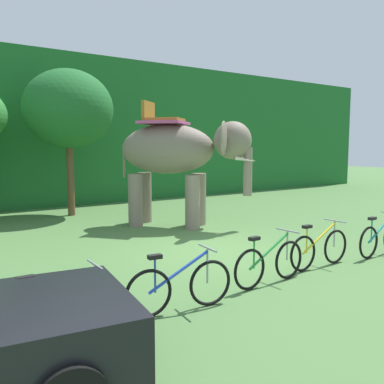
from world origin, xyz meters
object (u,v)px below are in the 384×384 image
at_px(tree_left, 68,109).
at_px(elephant, 178,154).
at_px(bike_blue, 180,286).
at_px(bike_yellow, 320,248).
at_px(bike_white, 61,311).
at_px(bike_teal, 381,238).
at_px(bike_green, 270,263).

xyz_separation_m(tree_left, elephant, (2.05, -3.80, -1.50)).
xyz_separation_m(bike_blue, bike_yellow, (3.52, 0.30, 0.00)).
distance_m(bike_white, bike_blue, 1.73).
bearing_deg(bike_yellow, bike_blue, -175.15).
distance_m(tree_left, bike_teal, 10.60).
bearing_deg(bike_white, bike_blue, -1.89).
distance_m(elephant, bike_green, 5.99).
bearing_deg(tree_left, bike_blue, -99.04).
bearing_deg(bike_yellow, bike_white, -177.36).
relative_size(bike_white, bike_yellow, 1.00).
bearing_deg(bike_teal, elephant, 108.81).
bearing_deg(bike_teal, bike_green, -179.91).
bearing_deg(tree_left, elephant, -61.65).
xyz_separation_m(tree_left, bike_teal, (3.92, -9.27, -3.32)).
distance_m(bike_blue, bike_green, 1.96).
xyz_separation_m(elephant, bike_green, (-1.59, -5.48, -1.82)).
height_order(bike_blue, bike_yellow, same).
xyz_separation_m(elephant, bike_teal, (1.86, -5.47, -1.82)).
distance_m(tree_left, bike_green, 9.86).
bearing_deg(bike_green, bike_blue, -176.21).
bearing_deg(elephant, bike_white, -133.54).
xyz_separation_m(elephant, bike_blue, (-3.55, -5.61, -1.82)).
height_order(elephant, bike_yellow, elephant).
relative_size(bike_blue, bike_yellow, 1.00).
bearing_deg(tree_left, bike_white, -109.01).
height_order(bike_yellow, bike_teal, same).
xyz_separation_m(tree_left, bike_green, (0.46, -9.28, -3.32)).
height_order(tree_left, bike_green, tree_left).
bearing_deg(bike_green, bike_white, -178.87).
bearing_deg(elephant, bike_blue, -122.33).
bearing_deg(tree_left, bike_yellow, -77.47).
bearing_deg(bike_white, bike_teal, 0.63).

